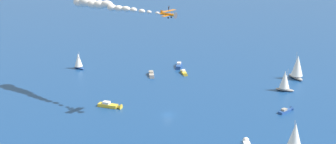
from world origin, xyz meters
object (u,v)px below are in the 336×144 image
(sailboat_ahead, at_px, (78,61))
(motorboat_outer_ring_f, at_px, (286,110))
(sailboat_outer_ring_b, at_px, (297,67))
(motorboat_far_port, at_px, (151,75))
(biplane_lead, at_px, (169,14))
(motorboat_outer_ring_c, at_px, (111,106))
(sailboat_inshore, at_px, (285,81))
(wingwalker_lead, at_px, (169,8))
(motorboat_mid_cluster, at_px, (179,66))
(sailboat_near_centre, at_px, (295,136))
(motorboat_offshore, at_px, (184,73))

(sailboat_ahead, distance_m, motorboat_outer_ring_f, 107.34)
(sailboat_outer_ring_b, height_order, motorboat_outer_ring_f, sailboat_outer_ring_b)
(motorboat_far_port, bearing_deg, sailboat_ahead, -57.28)
(biplane_lead, bearing_deg, motorboat_outer_ring_f, 144.43)
(sailboat_outer_ring_b, relative_size, motorboat_outer_ring_c, 1.33)
(biplane_lead, bearing_deg, motorboat_far_port, -119.59)
(sailboat_inshore, distance_m, wingwalker_lead, 68.06)
(motorboat_far_port, xyz_separation_m, sailboat_ahead, (21.17, -32.96, 3.51))
(sailboat_ahead, bearing_deg, motorboat_mid_cluster, 142.62)
(sailboat_near_centre, relative_size, motorboat_mid_cluster, 1.27)
(sailboat_ahead, relative_size, motorboat_outer_ring_c, 0.94)
(sailboat_outer_ring_b, bearing_deg, sailboat_inshore, 19.60)
(motorboat_far_port, distance_m, motorboat_outer_ring_f, 69.82)
(motorboat_mid_cluster, bearing_deg, motorboat_far_port, 6.41)
(sailboat_ahead, distance_m, sailboat_outer_ring_b, 107.35)
(motorboat_offshore, relative_size, biplane_lead, 1.05)
(biplane_lead, distance_m, wingwalker_lead, 2.19)
(sailboat_near_centre, relative_size, sailboat_inshore, 1.05)
(sailboat_near_centre, bearing_deg, sailboat_ahead, -85.08)
(motorboat_outer_ring_c, bearing_deg, motorboat_mid_cluster, -157.36)
(motorboat_outer_ring_f, bearing_deg, sailboat_ahead, -70.91)
(motorboat_outer_ring_c, bearing_deg, sailboat_inshore, 154.99)
(motorboat_mid_cluster, bearing_deg, sailboat_ahead, -37.38)
(sailboat_inshore, bearing_deg, motorboat_outer_ring_f, 38.89)
(motorboat_mid_cluster, relative_size, wingwalker_lead, 4.88)
(motorboat_far_port, distance_m, motorboat_outer_ring_c, 42.18)
(sailboat_inshore, bearing_deg, motorboat_far_port, -58.56)
(sailboat_outer_ring_b, distance_m, biplane_lead, 81.35)
(motorboat_outer_ring_c, bearing_deg, motorboat_outer_ring_f, 136.82)
(motorboat_offshore, distance_m, sailboat_outer_ring_b, 53.66)
(sailboat_ahead, bearing_deg, sailboat_near_centre, 94.92)
(sailboat_near_centre, height_order, motorboat_mid_cluster, sailboat_near_centre)
(sailboat_near_centre, relative_size, sailboat_outer_ring_b, 0.84)
(sailboat_ahead, xyz_separation_m, motorboat_outer_ring_c, (15.36, 54.04, -3.43))
(motorboat_outer_ring_c, distance_m, motorboat_outer_ring_f, 69.19)
(sailboat_near_centre, distance_m, sailboat_outer_ring_b, 74.41)
(sailboat_outer_ring_b, bearing_deg, motorboat_far_port, -42.96)
(sailboat_near_centre, distance_m, sailboat_inshore, 56.34)
(motorboat_mid_cluster, xyz_separation_m, biplane_lead, (42.76, 43.73, 38.41))
(sailboat_ahead, distance_m, biplane_lead, 82.36)
(motorboat_offshore, bearing_deg, biplane_lead, 41.79)
(motorboat_far_port, relative_size, motorboat_outer_ring_f, 1.14)
(sailboat_near_centre, height_order, motorboat_outer_ring_c, sailboat_near_centre)
(motorboat_mid_cluster, xyz_separation_m, motorboat_outer_ring_c, (55.69, 23.22, 0.03))
(motorboat_far_port, relative_size, sailboat_inshore, 0.83)
(biplane_lead, bearing_deg, wingwalker_lead, -177.81)
(sailboat_near_centre, bearing_deg, motorboat_outer_ring_c, -69.25)
(motorboat_offshore, relative_size, motorboat_outer_ring_f, 1.02)
(motorboat_outer_ring_c, xyz_separation_m, wingwalker_lead, (-13.00, 20.50, 40.57))
(sailboat_near_centre, xyz_separation_m, sailboat_outer_ring_b, (-61.10, -42.46, 0.96))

